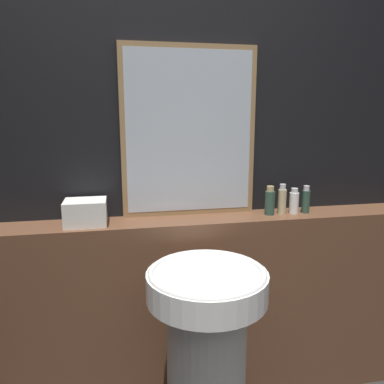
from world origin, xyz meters
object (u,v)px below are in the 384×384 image
lotion_bottle (294,202)px  body_wash_bottle (306,200)px  towel_stack (86,212)px  shampoo_bottle (270,201)px  pedestal_sink (206,359)px  conditioner_bottle (282,200)px  mirror (189,132)px

lotion_bottle → body_wash_bottle: bearing=-0.0°
towel_stack → shampoo_bottle: 0.91m
lotion_bottle → pedestal_sink: bearing=-143.3°
pedestal_sink → lotion_bottle: (0.56, 0.42, 0.54)m
towel_stack → conditioner_bottle: (0.98, 0.00, 0.01)m
lotion_bottle → towel_stack: bearing=-180.0°
mirror → lotion_bottle: bearing=-9.8°
body_wash_bottle → towel_stack: bearing=180.0°
towel_stack → body_wash_bottle: bearing=0.0°
towel_stack → conditioner_bottle: 0.98m
mirror → shampoo_bottle: 0.54m
conditioner_bottle → shampoo_bottle: bearing=180.0°
conditioner_bottle → towel_stack: bearing=-180.0°
conditioner_bottle → body_wash_bottle: 0.13m
pedestal_sink → mirror: bearing=87.1°
pedestal_sink → towel_stack: bearing=139.1°
shampoo_bottle → body_wash_bottle: shampoo_bottle is taller
conditioner_bottle → mirror: bearing=168.9°
shampoo_bottle → lotion_bottle: 0.13m
towel_stack → body_wash_bottle: (1.11, 0.00, 0.01)m
pedestal_sink → body_wash_bottle: bearing=33.7°
shampoo_bottle → lotion_bottle: size_ratio=1.12×
pedestal_sink → body_wash_bottle: 0.93m
mirror → towel_stack: (-0.51, -0.09, -0.36)m
pedestal_sink → body_wash_bottle: body_wash_bottle is taller
conditioner_bottle → lotion_bottle: (0.07, 0.00, -0.01)m
body_wash_bottle → lotion_bottle: bearing=180.0°
mirror → towel_stack: size_ratio=4.39×
towel_stack → lotion_bottle: (1.05, 0.00, 0.00)m
pedestal_sink → towel_stack: size_ratio=4.76×
pedestal_sink → towel_stack: 0.84m
towel_stack → lotion_bottle: 1.05m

